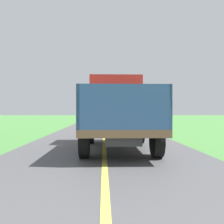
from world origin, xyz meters
name	(u,v)px	position (x,y,z in m)	size (l,w,h in m)	color
banana_truck_near	(116,110)	(0.47, 10.56, 1.47)	(2.38, 5.82, 2.80)	#2D2D30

